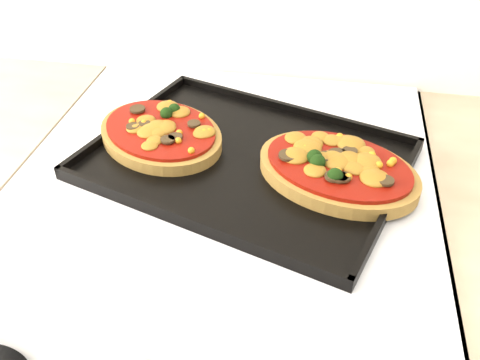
% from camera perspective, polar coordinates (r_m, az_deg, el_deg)
% --- Properties ---
extents(stove, '(0.60, 0.60, 0.91)m').
position_cam_1_polar(stove, '(1.11, -1.01, -17.76)').
color(stove, silver).
rests_on(stove, floor).
extents(baking_tray, '(0.51, 0.44, 0.02)m').
position_cam_1_polar(baking_tray, '(0.77, 0.66, 2.34)').
color(baking_tray, black).
rests_on(baking_tray, stove).
extents(pizza_left, '(0.26, 0.25, 0.03)m').
position_cam_1_polar(pizza_left, '(0.81, -8.47, 5.10)').
color(pizza_left, olive).
rests_on(pizza_left, baking_tray).
extents(pizza_right, '(0.27, 0.23, 0.03)m').
position_cam_1_polar(pizza_right, '(0.74, 10.40, 1.26)').
color(pizza_right, olive).
rests_on(pizza_right, baking_tray).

